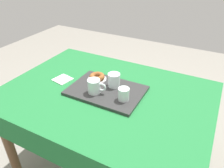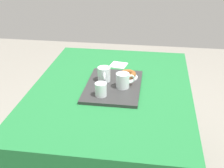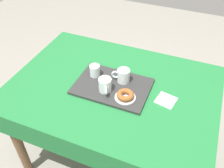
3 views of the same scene
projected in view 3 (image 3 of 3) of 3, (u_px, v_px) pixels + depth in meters
name	position (u px, v px, depth m)	size (l,w,h in m)	color
ground_plane	(113.00, 154.00, 2.09)	(6.00, 6.00, 0.00)	gray
dining_table	(113.00, 98.00, 1.65)	(1.31, 0.95, 0.76)	#1E6B33
serving_tray	(113.00, 86.00, 1.57)	(0.46, 0.33, 0.02)	#2D2D2D
tea_mug_left	(105.00, 85.00, 1.50)	(0.09, 0.11, 0.09)	silver
tea_mug_right	(123.00, 76.00, 1.57)	(0.12, 0.08, 0.09)	silver
water_glass_near	(95.00, 71.00, 1.61)	(0.07, 0.07, 0.08)	silver
donut_plate_left	(125.00, 97.00, 1.47)	(0.13, 0.13, 0.01)	silver
sugar_donut_left	(125.00, 95.00, 1.46)	(0.10, 0.10, 0.03)	brown
paper_napkin	(166.00, 100.00, 1.48)	(0.11, 0.11, 0.01)	white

